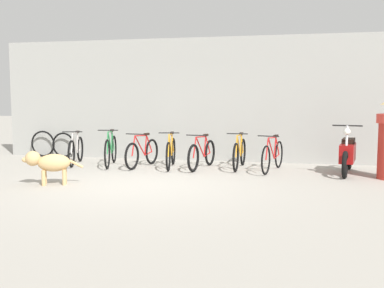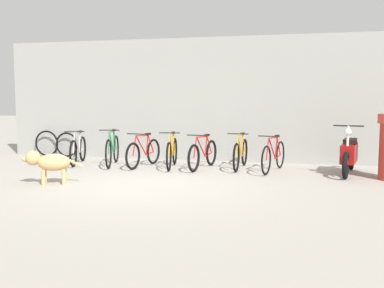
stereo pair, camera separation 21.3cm
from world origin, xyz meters
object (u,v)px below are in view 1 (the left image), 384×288
object	(u,v)px
bicycle_5	(240,153)
spare_tire_left	(43,144)
bicycle_2	(142,153)
motorcycle	(348,154)
bicycle_0	(76,150)
bicycle_3	(171,153)
bicycle_1	(111,150)
stray_dog	(49,163)
bicycle_4	(202,154)
spare_tire_right	(63,145)
bicycle_6	(273,156)

from	to	relation	value
bicycle_5	spare_tire_left	distance (m)	5.56
bicycle_2	motorcycle	xyz separation A→B (m)	(4.53, -0.00, 0.09)
motorcycle	bicycle_0	bearing A→B (deg)	-79.74
bicycle_3	spare_tire_left	world-z (taller)	bicycle_3
bicycle_0	bicycle_2	distance (m)	1.70
bicycle_0	motorcycle	size ratio (longest dim) A/B	0.88
bicycle_0	bicycle_1	size ratio (longest dim) A/B	0.94
bicycle_0	stray_dog	world-z (taller)	bicycle_0
bicycle_1	bicycle_4	bearing A→B (deg)	76.78
spare_tire_left	bicycle_0	bearing A→B (deg)	-36.24
bicycle_3	bicycle_4	world-z (taller)	bicycle_3
stray_dog	bicycle_0	bearing A→B (deg)	-97.53
bicycle_1	motorcycle	bearing A→B (deg)	75.78
bicycle_1	stray_dog	xyz separation A→B (m)	(-0.18, -2.48, 0.05)
spare_tire_right	stray_dog	bearing A→B (deg)	-65.33
bicycle_6	bicycle_1	bearing A→B (deg)	-77.12
bicycle_1	motorcycle	xyz separation A→B (m)	(5.32, -0.02, 0.06)
bicycle_5	stray_dog	size ratio (longest dim) A/B	1.64
bicycle_0	bicycle_1	xyz separation A→B (m)	(0.91, -0.04, 0.02)
bicycle_6	spare_tire_right	distance (m)	5.75
bicycle_3	bicycle_1	bearing A→B (deg)	-98.83
bicycle_1	bicycle_6	bearing A→B (deg)	76.05
bicycle_4	spare_tire_left	distance (m)	4.79
bicycle_1	bicycle_3	world-z (taller)	bicycle_1
motorcycle	spare_tire_right	xyz separation A→B (m)	(-7.17, 1.20, -0.09)
bicycle_4	bicycle_2	bearing A→B (deg)	-78.39
stray_dog	bicycle_4	bearing A→B (deg)	-157.08
bicycle_1	spare_tire_left	bearing A→B (deg)	-129.49
bicycle_0	bicycle_6	distance (m)	4.68
bicycle_5	motorcycle	bearing A→B (deg)	86.33
bicycle_0	spare_tire_left	xyz separation A→B (m)	(-1.55, 1.14, 0.02)
spare_tire_right	bicycle_1	bearing A→B (deg)	-32.44
bicycle_1	stray_dog	distance (m)	2.49
bicycle_2	spare_tire_left	xyz separation A→B (m)	(-3.25, 1.19, 0.03)
bicycle_4	spare_tire_right	xyz separation A→B (m)	(-4.05, 1.15, 0.01)
bicycle_2	bicycle_4	world-z (taller)	bicycle_2
bicycle_2	bicycle_1	bearing A→B (deg)	-81.71
bicycle_3	bicycle_4	bearing A→B (deg)	84.06
bicycle_4	stray_dog	bearing A→B (deg)	-33.58
bicycle_2	bicycle_6	size ratio (longest dim) A/B	0.95
bicycle_2	stray_dog	distance (m)	2.65
bicycle_3	spare_tire_left	distance (m)	4.11
bicycle_1	motorcycle	world-z (taller)	motorcycle
bicycle_0	motorcycle	world-z (taller)	motorcycle
bicycle_3	bicycle_4	size ratio (longest dim) A/B	1.01
bicycle_0	bicycle_2	world-z (taller)	bicycle_0
motorcycle	bicycle_3	bearing A→B (deg)	-79.47
bicycle_1	bicycle_2	size ratio (longest dim) A/B	1.08
motorcycle	stray_dog	size ratio (longest dim) A/B	1.76
bicycle_3	bicycle_6	world-z (taller)	bicycle_3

